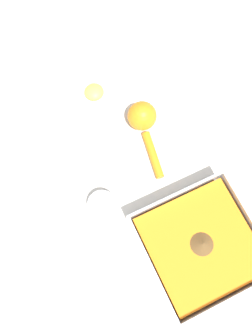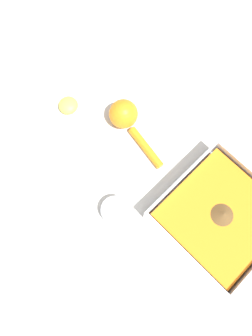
# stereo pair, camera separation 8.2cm
# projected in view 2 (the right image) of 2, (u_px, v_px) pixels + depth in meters

# --- Properties ---
(ground_plane) EXTENTS (4.00, 4.00, 0.00)m
(ground_plane) POSITION_uv_depth(u_px,v_px,m) (196.00, 218.00, 0.82)
(ground_plane) COLOR beige
(square_dish) EXTENTS (0.26, 0.26, 0.07)m
(square_dish) POSITION_uv_depth(u_px,v_px,m) (219.00, 217.00, 0.79)
(square_dish) COLOR silver
(square_dish) RESTS_ON ground_plane
(spice_bowl) EXTENTS (0.07, 0.07, 0.03)m
(spice_bowl) POSITION_uv_depth(u_px,v_px,m) (115.00, 211.00, 0.81)
(spice_bowl) COLOR silver
(spice_bowl) RESTS_ON ground_plane
(lemon_squeezer) EXTENTS (0.08, 0.21, 0.08)m
(lemon_squeezer) POSITION_uv_depth(u_px,v_px,m) (126.00, 118.00, 0.86)
(lemon_squeezer) COLOR orange
(lemon_squeezer) RESTS_ON ground_plane
(lemon_half) EXTENTS (0.05, 0.05, 0.03)m
(lemon_half) POSITION_uv_depth(u_px,v_px,m) (68.00, 105.00, 0.90)
(lemon_half) COLOR #EFDB4C
(lemon_half) RESTS_ON ground_plane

